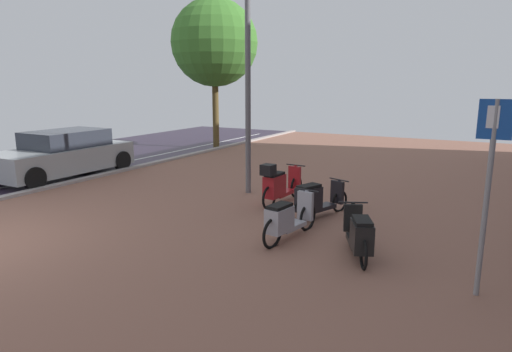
{
  "coord_description": "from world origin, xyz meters",
  "views": [
    {
      "loc": [
        8.12,
        -3.79,
        2.8
      ],
      "look_at": [
        3.96,
        3.79,
        0.97
      ],
      "focal_mm": 30.91,
      "sensor_mm": 36.0,
      "label": 1
    }
  ],
  "objects_px": {
    "scooter_extra": "(278,185)",
    "scooter_mid": "(359,234)",
    "parking_sign": "(489,179)",
    "scooter_far": "(315,200)",
    "parked_car_near": "(63,155)",
    "street_tree": "(214,43)",
    "lamp_post": "(248,69)",
    "scooter_near": "(287,219)"
  },
  "relations": [
    {
      "from": "scooter_extra",
      "to": "scooter_mid",
      "type": "bearing_deg",
      "value": -41.33
    },
    {
      "from": "scooter_extra",
      "to": "parked_car_near",
      "type": "xyz_separation_m",
      "value": [
        -7.23,
        -0.19,
        0.18
      ]
    },
    {
      "from": "scooter_near",
      "to": "parking_sign",
      "type": "xyz_separation_m",
      "value": [
        3.14,
        -0.7,
        1.21
      ]
    },
    {
      "from": "scooter_mid",
      "to": "scooter_extra",
      "type": "xyz_separation_m",
      "value": [
        -2.55,
        2.24,
        0.09
      ]
    },
    {
      "from": "scooter_far",
      "to": "scooter_near",
      "type": "bearing_deg",
      "value": -89.06
    },
    {
      "from": "scooter_mid",
      "to": "street_tree",
      "type": "bearing_deg",
      "value": 134.18
    },
    {
      "from": "parked_car_near",
      "to": "lamp_post",
      "type": "distance_m",
      "value": 6.59
    },
    {
      "from": "scooter_far",
      "to": "scooter_extra",
      "type": "relative_size",
      "value": 0.89
    },
    {
      "from": "parking_sign",
      "to": "street_tree",
      "type": "relative_size",
      "value": 0.42
    },
    {
      "from": "scooter_near",
      "to": "scooter_far",
      "type": "bearing_deg",
      "value": 90.94
    },
    {
      "from": "scooter_extra",
      "to": "lamp_post",
      "type": "distance_m",
      "value": 3.0
    },
    {
      "from": "scooter_mid",
      "to": "parked_car_near",
      "type": "height_order",
      "value": "parked_car_near"
    },
    {
      "from": "scooter_extra",
      "to": "street_tree",
      "type": "relative_size",
      "value": 0.3
    },
    {
      "from": "parked_car_near",
      "to": "lamp_post",
      "type": "xyz_separation_m",
      "value": [
        6.04,
        0.86,
        2.48
      ]
    },
    {
      "from": "scooter_far",
      "to": "lamp_post",
      "type": "xyz_separation_m",
      "value": [
        -2.35,
        1.27,
        2.74
      ]
    },
    {
      "from": "scooter_mid",
      "to": "parking_sign",
      "type": "distance_m",
      "value": 2.22
    },
    {
      "from": "parked_car_near",
      "to": "street_tree",
      "type": "height_order",
      "value": "street_tree"
    },
    {
      "from": "scooter_mid",
      "to": "scooter_far",
      "type": "xyz_separation_m",
      "value": [
        -1.39,
        1.63,
        0.02
      ]
    },
    {
      "from": "scooter_mid",
      "to": "scooter_extra",
      "type": "distance_m",
      "value": 3.4
    },
    {
      "from": "scooter_far",
      "to": "parked_car_near",
      "type": "distance_m",
      "value": 8.4
    },
    {
      "from": "scooter_near",
      "to": "street_tree",
      "type": "bearing_deg",
      "value": 129.96
    },
    {
      "from": "scooter_extra",
      "to": "lamp_post",
      "type": "xyz_separation_m",
      "value": [
        -1.19,
        0.67,
        2.67
      ]
    },
    {
      "from": "scooter_near",
      "to": "street_tree",
      "type": "xyz_separation_m",
      "value": [
        -7.63,
        9.1,
        4.05
      ]
    },
    {
      "from": "parked_car_near",
      "to": "lamp_post",
      "type": "bearing_deg",
      "value": 8.1
    },
    {
      "from": "scooter_far",
      "to": "parking_sign",
      "type": "xyz_separation_m",
      "value": [
        3.17,
        -2.18,
        1.2
      ]
    },
    {
      "from": "scooter_extra",
      "to": "parking_sign",
      "type": "bearing_deg",
      "value": -32.8
    },
    {
      "from": "parking_sign",
      "to": "scooter_extra",
      "type": "bearing_deg",
      "value": 147.2
    },
    {
      "from": "scooter_near",
      "to": "lamp_post",
      "type": "relative_size",
      "value": 0.31
    },
    {
      "from": "scooter_extra",
      "to": "parking_sign",
      "type": "distance_m",
      "value": 5.26
    },
    {
      "from": "lamp_post",
      "to": "parking_sign",
      "type": "bearing_deg",
      "value": -32.04
    },
    {
      "from": "scooter_near",
      "to": "scooter_mid",
      "type": "distance_m",
      "value": 1.38
    },
    {
      "from": "scooter_extra",
      "to": "street_tree",
      "type": "bearing_deg",
      "value": 132.58
    },
    {
      "from": "scooter_mid",
      "to": "parked_car_near",
      "type": "xyz_separation_m",
      "value": [
        -9.78,
        2.05,
        0.27
      ]
    },
    {
      "from": "scooter_near",
      "to": "scooter_mid",
      "type": "bearing_deg",
      "value": -6.53
    },
    {
      "from": "parked_car_near",
      "to": "street_tree",
      "type": "bearing_deg",
      "value": 83.77
    },
    {
      "from": "scooter_far",
      "to": "street_tree",
      "type": "height_order",
      "value": "street_tree"
    },
    {
      "from": "scooter_far",
      "to": "street_tree",
      "type": "relative_size",
      "value": 0.27
    },
    {
      "from": "scooter_extra",
      "to": "parked_car_near",
      "type": "distance_m",
      "value": 7.24
    },
    {
      "from": "scooter_far",
      "to": "scooter_mid",
      "type": "bearing_deg",
      "value": -49.54
    },
    {
      "from": "scooter_extra",
      "to": "street_tree",
      "type": "height_order",
      "value": "street_tree"
    },
    {
      "from": "street_tree",
      "to": "scooter_mid",
      "type": "bearing_deg",
      "value": -45.82
    },
    {
      "from": "scooter_near",
      "to": "parked_car_near",
      "type": "xyz_separation_m",
      "value": [
        -8.41,
        1.89,
        0.26
      ]
    }
  ]
}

